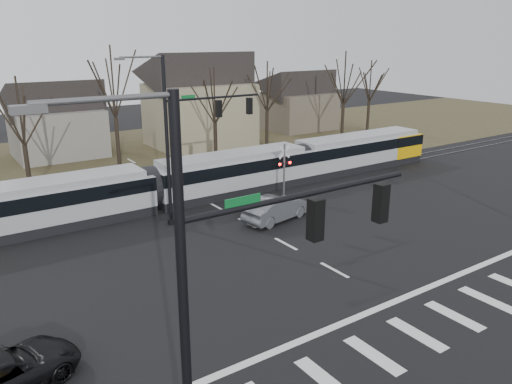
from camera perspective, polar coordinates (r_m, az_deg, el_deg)
ground at (r=24.26m, az=12.21°, el=-10.44°), size 140.00×140.00×0.00m
grass_verge at (r=50.43m, az=-14.85°, el=3.90°), size 140.00×28.00×0.01m
crosswalk at (r=22.10m, az=19.88°, el=-14.07°), size 27.00×2.60×0.01m
stop_line at (r=23.23m, az=15.46°, el=-12.01°), size 28.00×0.35×0.01m
lane_dashes at (r=36.19m, az=-6.23°, el=-0.76°), size 0.18×30.00×0.01m
rail_pair at (r=36.02m, az=-6.08°, el=-0.81°), size 90.00×1.52×0.06m
tram at (r=36.94m, az=-2.81°, el=2.35°), size 39.91×2.96×3.03m
sedan at (r=31.60m, az=2.38°, el=-1.85°), size 3.58×5.48×1.59m
suv at (r=19.08m, az=-26.78°, el=-17.99°), size 4.73×6.01×1.35m
signal_pole_near_left at (r=11.52m, az=-1.04°, el=-10.72°), size 9.28×0.44×10.20m
signal_pole_far at (r=30.72m, az=-7.45°, el=6.93°), size 9.28×0.44×10.20m
rail_crossing_signal at (r=35.65m, az=3.24°, el=2.19°), size 1.08×0.36×4.00m
tree_row at (r=44.75m, az=-10.27°, el=9.09°), size 59.20×7.20×10.00m
house_b at (r=52.20m, az=-21.91°, el=8.11°), size 8.64×7.56×7.65m
house_c at (r=54.01m, az=-6.50°, el=10.84°), size 10.80×8.64×10.10m
house_d at (r=64.04m, az=4.82°, el=10.73°), size 8.64×7.56×7.65m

